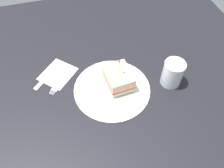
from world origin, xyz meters
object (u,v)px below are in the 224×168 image
object	(u,v)px
plate	(112,89)
knife	(46,78)
drink_glass	(172,74)
sandwich_half_center	(119,78)
napkin	(58,74)
fork	(58,84)

from	to	relation	value
plate	knife	world-z (taller)	plate
plate	drink_glass	bearing A→B (deg)	173.53
plate	sandwich_half_center	xyz separation A→B (cm)	(-2.61, -1.37, 3.14)
napkin	knife	distance (cm)	4.41
fork	napkin	bearing A→B (deg)	-95.75
napkin	knife	world-z (taller)	knife
drink_glass	fork	xyz separation A→B (cm)	(37.13, -9.30, -4.06)
napkin	fork	distance (cm)	4.77
sandwich_half_center	napkin	bearing A→B (deg)	-28.42
napkin	fork	bearing A→B (deg)	84.25
fork	knife	world-z (taller)	same
plate	fork	world-z (taller)	plate
fork	knife	xyz separation A→B (cm)	(3.87, -3.97, 0.00)
fork	plate	bearing A→B (deg)	157.64
plate	napkin	size ratio (longest dim) A/B	2.25
drink_glass	knife	world-z (taller)	drink_glass
plate	fork	xyz separation A→B (cm)	(17.09, -7.03, -0.30)
sandwich_half_center	napkin	xyz separation A→B (cm)	(19.23, -10.41, -3.54)
sandwich_half_center	drink_glass	world-z (taller)	sandwich_half_center
drink_glass	fork	world-z (taller)	drink_glass
sandwich_half_center	drink_glass	bearing A→B (deg)	168.19
drink_glass	fork	size ratio (longest dim) A/B	0.92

